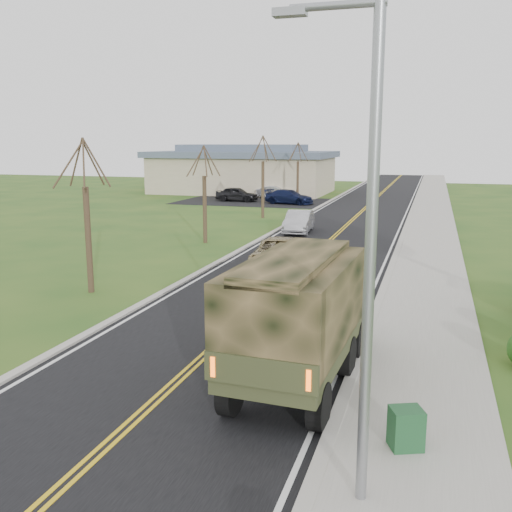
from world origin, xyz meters
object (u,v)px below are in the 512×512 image
at_px(military_truck, 302,308).
at_px(utility_box_near, 406,428).
at_px(sedan_silver, 299,222).
at_px(suv_champagne, 278,253).

distance_m(military_truck, utility_box_near, 4.02).
bearing_deg(sedan_silver, military_truck, -81.45).
relative_size(suv_champagne, utility_box_near, 6.29).
bearing_deg(suv_champagne, utility_box_near, -74.18).
height_order(suv_champagne, sedan_silver, sedan_silver).
xyz_separation_m(sedan_silver, utility_box_near, (8.17, -26.09, -0.23)).
relative_size(suv_champagne, sedan_silver, 1.14).
relative_size(sedan_silver, utility_box_near, 5.54).
bearing_deg(military_truck, suv_champagne, 110.05).
bearing_deg(utility_box_near, military_truck, 111.75).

